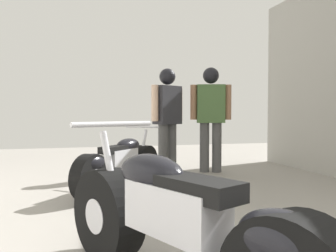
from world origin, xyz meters
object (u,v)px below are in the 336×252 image
at_px(motorcycle_maroon_cruiser, 180,228).
at_px(mechanic_with_helmet, 211,110).
at_px(mechanic_in_blue, 167,111).
at_px(motorcycle_black_naked, 119,164).

xyz_separation_m(motorcycle_maroon_cruiser, mechanic_with_helmet, (1.76, 3.90, 0.68)).
height_order(mechanic_in_blue, mechanic_with_helmet, mechanic_with_helmet).
relative_size(motorcycle_maroon_cruiser, motorcycle_black_naked, 1.33).
height_order(motorcycle_maroon_cruiser, motorcycle_black_naked, motorcycle_maroon_cruiser).
xyz_separation_m(mechanic_in_blue, mechanic_with_helmet, (0.77, -0.04, 0.02)).
height_order(motorcycle_black_naked, mechanic_in_blue, mechanic_in_blue).
distance_m(motorcycle_black_naked, mechanic_in_blue, 1.67).
bearing_deg(mechanic_in_blue, motorcycle_black_naked, -129.64).
height_order(motorcycle_black_naked, mechanic_with_helmet, mechanic_with_helmet).
bearing_deg(motorcycle_black_naked, mechanic_with_helmet, 33.16).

